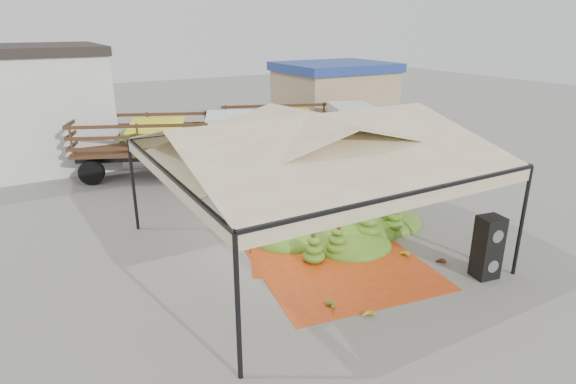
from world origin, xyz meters
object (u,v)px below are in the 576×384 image
banana_heap (344,211)px  vendor (236,186)px  truck_left (174,138)px  truck_right (304,126)px  speaker_stack (488,247)px

banana_heap → vendor: vendor is taller
truck_left → truck_right: size_ratio=1.03×
vendor → truck_left: bearing=-66.9°
truck_left → truck_right: truck_left is taller
truck_right → vendor: bearing=-120.1°
banana_heap → truck_left: (-2.81, 8.68, 0.94)m
speaker_stack → truck_left: 13.67m
speaker_stack → vendor: 8.68m
banana_heap → truck_right: (3.63, 8.36, 0.89)m
speaker_stack → vendor: bearing=123.8°
speaker_stack → truck_left: bearing=117.5°
banana_heap → vendor: bearing=121.0°
speaker_stack → truck_right: truck_right is taller
truck_left → truck_right: bearing=20.6°
truck_left → vendor: bearing=-59.4°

